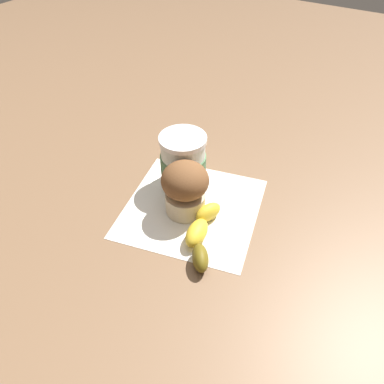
{
  "coord_description": "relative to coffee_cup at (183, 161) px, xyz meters",
  "views": [
    {
      "loc": [
        0.28,
        -0.46,
        0.53
      ],
      "look_at": [
        0.0,
        0.0,
        0.04
      ],
      "focal_mm": 35.0,
      "sensor_mm": 36.0,
      "label": 1
    }
  ],
  "objects": [
    {
      "name": "banana",
      "position": [
        0.12,
        -0.12,
        -0.04
      ],
      "size": [
        0.09,
        0.16,
        0.03
      ],
      "color": "gold",
      "rests_on": "paper_napkin"
    },
    {
      "name": "coffee_cup",
      "position": [
        0.0,
        0.0,
        0.0
      ],
      "size": [
        0.1,
        0.1,
        0.12
      ],
      "color": "silver",
      "rests_on": "paper_napkin"
    },
    {
      "name": "paper_napkin",
      "position": [
        0.06,
        -0.06,
        -0.06
      ],
      "size": [
        0.31,
        0.31,
        0.0
      ],
      "primitive_type": "cube",
      "rotation": [
        0.0,
        0.0,
        0.23
      ],
      "color": "white",
      "rests_on": "ground_plane"
    },
    {
      "name": "ground_plane",
      "position": [
        0.06,
        -0.06,
        -0.06
      ],
      "size": [
        3.0,
        3.0,
        0.0
      ],
      "primitive_type": "plane",
      "color": "brown"
    },
    {
      "name": "muffin",
      "position": [
        0.05,
        -0.07,
        0.0
      ],
      "size": [
        0.09,
        0.09,
        0.11
      ],
      "color": "beige",
      "rests_on": "paper_napkin"
    }
  ]
}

